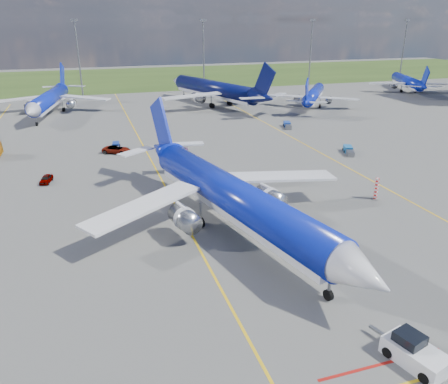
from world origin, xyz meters
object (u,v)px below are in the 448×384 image
object	(u,v)px
bg_jet_ene	(406,91)
baggage_tug_e	(288,125)
pushback_tug	(414,352)
main_airliner	(234,231)
bg_jet_n	(214,105)
baggage_tug_w	(349,150)
warning_post	(376,189)
service_car_b	(117,150)
bg_jet_nnw	(51,114)
service_car_c	(180,151)
service_car_a	(46,179)
bg_jet_ne	(313,106)
baggage_tug_c	(116,146)

from	to	relation	value
bg_jet_ene	baggage_tug_e	xyz separation A→B (m)	(-60.84, -36.06, 0.50)
pushback_tug	baggage_tug_e	xyz separation A→B (m)	(22.69, 68.22, -0.33)
bg_jet_ene	main_airliner	distance (m)	120.33
bg_jet_n	baggage_tug_w	xyz separation A→B (m)	(9.57, -53.25, 0.51)
warning_post	service_car_b	size ratio (longest dim) A/B	0.59
warning_post	main_airliner	distance (m)	21.45
main_airliner	service_car_b	bearing A→B (deg)	92.60
bg_jet_nnw	service_car_c	world-z (taller)	bg_jet_nnw
service_car_a	service_car_c	size ratio (longest dim) A/B	0.81
bg_jet_n	bg_jet_ne	distance (m)	27.68
service_car_c	bg_jet_nnw	bearing A→B (deg)	155.12
warning_post	bg_jet_nnw	size ratio (longest dim) A/B	0.07
service_car_a	warning_post	bearing A→B (deg)	-11.95
bg_jet_nnw	service_car_b	xyz separation A→B (m)	(12.98, -41.33, 0.70)
baggage_tug_w	baggage_tug_e	world-z (taller)	baggage_tug_w
warning_post	bg_jet_ene	distance (m)	103.23
baggage_tug_c	pushback_tug	bearing A→B (deg)	-69.33
bg_jet_ne	service_car_c	distance (m)	57.43
warning_post	baggage_tug_c	world-z (taller)	warning_post
bg_jet_ne	pushback_tug	xyz separation A→B (m)	(-40.81, -89.98, 0.83)
pushback_tug	baggage_tug_w	xyz separation A→B (m)	(24.46, 46.43, -0.32)
bg_jet_ene	bg_jet_nnw	bearing A→B (deg)	23.95
bg_jet_n	baggage_tug_e	distance (m)	32.41
bg_jet_n	baggage_tug_c	size ratio (longest dim) A/B	11.06
bg_jet_ne	bg_jet_nnw	bearing A→B (deg)	27.00
baggage_tug_w	baggage_tug_e	size ratio (longest dim) A/B	1.00
bg_jet_ene	baggage_tug_w	size ratio (longest dim) A/B	7.29
service_car_c	pushback_tug	bearing A→B (deg)	-47.56
service_car_b	baggage_tug_w	bearing A→B (deg)	-78.83
baggage_tug_c	main_airliner	bearing A→B (deg)	-68.88
bg_jet_ene	pushback_tug	distance (m)	133.61
service_car_b	baggage_tug_e	distance (m)	39.25
main_airliner	baggage_tug_w	bearing A→B (deg)	24.75
main_airliner	baggage_tug_c	size ratio (longest dim) A/B	10.43
main_airliner	bg_jet_nnw	bearing A→B (deg)	93.53
bg_jet_ene	service_car_c	size ratio (longest dim) A/B	8.80
bg_jet_n	service_car_c	xyz separation A→B (m)	(-19.62, -44.69, 0.60)
bg_jet_ne	service_car_a	size ratio (longest dim) A/B	10.46
baggage_tug_c	bg_jet_ne	bearing A→B (deg)	32.99
main_airliner	bg_jet_ne	bearing A→B (deg)	42.20
warning_post	main_airliner	xyz separation A→B (m)	(-21.16, -3.21, -1.50)
bg_jet_nnw	baggage_tug_w	world-z (taller)	bg_jet_nnw
baggage_tug_w	bg_jet_ene	bearing A→B (deg)	67.64
service_car_c	bg_jet_n	bearing A→B (deg)	103.82
bg_jet_ne	main_airliner	size ratio (longest dim) A/B	0.76
service_car_a	service_car_b	size ratio (longest dim) A/B	0.66
main_airliner	pushback_tug	distance (m)	23.86
main_airliner	service_car_a	size ratio (longest dim) A/B	13.80
baggage_tug_c	baggage_tug_e	size ratio (longest dim) A/B	0.89
warning_post	pushback_tug	bearing A→B (deg)	-120.80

